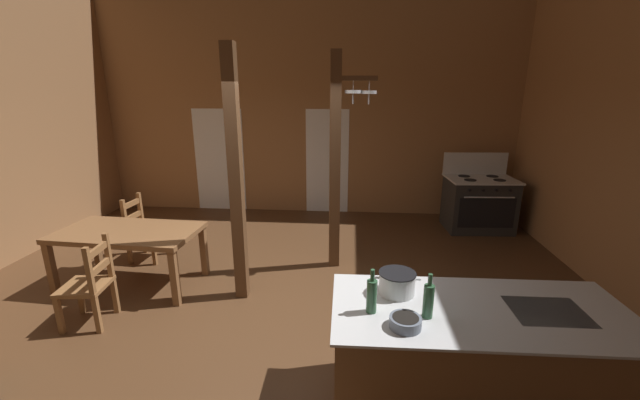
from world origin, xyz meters
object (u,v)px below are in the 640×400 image
(ladderback_chair_by_post, at_px, (90,284))
(stockpot_on_counter, at_px, (397,283))
(dining_table, at_px, (128,237))
(ladderback_chair_near_window, at_px, (144,230))
(bottle_short_on_counter, at_px, (372,295))
(kitchen_island, at_px, (474,360))
(bottle_tall_on_counter, at_px, (428,300))
(mixing_bowl_on_counter, at_px, (405,322))
(stove_range, at_px, (478,203))

(ladderback_chair_by_post, height_order, stockpot_on_counter, stockpot_on_counter)
(dining_table, xyz_separation_m, ladderback_chair_near_window, (-0.25, 0.77, -0.20))
(stockpot_on_counter, xyz_separation_m, bottle_short_on_counter, (-0.21, -0.28, 0.04))
(kitchen_island, distance_m, bottle_tall_on_counter, 0.72)
(stockpot_on_counter, distance_m, bottle_short_on_counter, 0.35)
(kitchen_island, height_order, ladderback_chair_by_post, ladderback_chair_by_post)
(dining_table, bearing_deg, ladderback_chair_near_window, 107.78)
(ladderback_chair_near_window, distance_m, mixing_bowl_on_counter, 4.39)
(kitchen_island, distance_m, bottle_short_on_counter, 0.99)
(mixing_bowl_on_counter, xyz_separation_m, bottle_tall_on_counter, (0.17, 0.14, 0.09))
(dining_table, distance_m, bottle_short_on_counter, 3.45)
(ladderback_chair_near_window, bearing_deg, stove_range, 17.85)
(mixing_bowl_on_counter, bearing_deg, stove_range, 67.15)
(stove_range, distance_m, mixing_bowl_on_counter, 4.85)
(kitchen_island, bearing_deg, dining_table, 155.30)
(ladderback_chair_by_post, bearing_deg, stove_range, 33.69)
(ladderback_chair_by_post, relative_size, bottle_tall_on_counter, 2.87)
(stockpot_on_counter, bearing_deg, ladderback_chair_near_window, 145.66)
(kitchen_island, bearing_deg, stockpot_on_counter, 163.45)
(mixing_bowl_on_counter, height_order, bottle_short_on_counter, bottle_short_on_counter)
(ladderback_chair_by_post, height_order, bottle_tall_on_counter, bottle_tall_on_counter)
(mixing_bowl_on_counter, bearing_deg, bottle_tall_on_counter, 38.91)
(ladderback_chair_near_window, relative_size, bottle_short_on_counter, 2.86)
(ladderback_chair_by_post, distance_m, stockpot_on_counter, 3.20)
(kitchen_island, xyz_separation_m, stockpot_on_counter, (-0.59, 0.18, 0.53))
(stockpot_on_counter, bearing_deg, ladderback_chair_by_post, 167.46)
(stove_range, height_order, mixing_bowl_on_counter, stove_range)
(stove_range, relative_size, bottle_tall_on_counter, 3.98)
(bottle_short_on_counter, bearing_deg, ladderback_chair_by_post, 161.42)
(bottle_tall_on_counter, bearing_deg, dining_table, 150.80)
(ladderback_chair_near_window, height_order, stockpot_on_counter, stockpot_on_counter)
(dining_table, relative_size, bottle_tall_on_counter, 5.28)
(ladderback_chair_near_window, height_order, bottle_short_on_counter, bottle_short_on_counter)
(dining_table, relative_size, ladderback_chair_near_window, 1.84)
(bottle_tall_on_counter, relative_size, bottle_short_on_counter, 1.00)
(stockpot_on_counter, height_order, bottle_tall_on_counter, bottle_tall_on_counter)
(stove_range, height_order, stockpot_on_counter, stove_range)
(ladderback_chair_by_post, xyz_separation_m, mixing_bowl_on_counter, (3.09, -1.14, 0.47))
(stockpot_on_counter, distance_m, mixing_bowl_on_counter, 0.45)
(bottle_short_on_counter, bearing_deg, ladderback_chair_near_window, 140.76)
(bottle_short_on_counter, bearing_deg, stove_range, 63.93)
(kitchen_island, distance_m, stockpot_on_counter, 0.81)
(kitchen_island, relative_size, ladderback_chair_by_post, 2.29)
(kitchen_island, xyz_separation_m, dining_table, (-3.72, 1.71, 0.21))
(dining_table, distance_m, ladderback_chair_near_window, 0.83)
(ladderback_chair_near_window, xyz_separation_m, ladderback_chair_by_post, (0.29, -1.62, 0.00))
(ladderback_chair_near_window, bearing_deg, bottle_short_on_counter, -39.24)
(kitchen_island, height_order, bottle_short_on_counter, bottle_short_on_counter)
(bottle_short_on_counter, bearing_deg, mixing_bowl_on_counter, -37.96)
(ladderback_chair_by_post, bearing_deg, ladderback_chair_near_window, 100.13)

